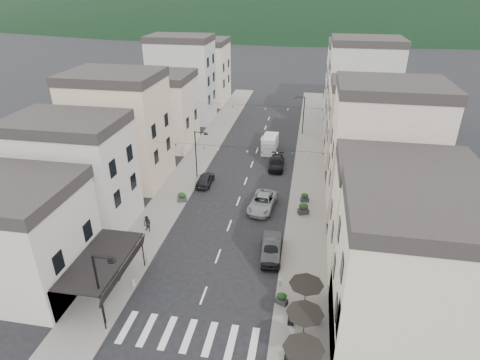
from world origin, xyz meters
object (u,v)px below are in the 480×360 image
object	(u,v)px
parked_car_a	(271,251)
pedestrian_a	(132,240)
parked_car_d	(277,163)
parked_car_e	(205,179)
delivery_van	(270,143)
pedestrian_b	(147,224)
parked_car_b	(271,248)
parked_car_c	(262,202)

from	to	relation	value
parked_car_a	pedestrian_a	xyz separation A→B (m)	(-12.37, -0.94, 0.26)
parked_car_d	parked_car_a	bearing A→B (deg)	-88.04
parked_car_e	delivery_van	world-z (taller)	delivery_van
pedestrian_a	pedestrian_b	xyz separation A→B (m)	(0.28, 2.86, -0.05)
pedestrian_b	pedestrian_a	bearing A→B (deg)	-75.15
parked_car_d	pedestrian_a	world-z (taller)	pedestrian_a
parked_car_b	pedestrian_b	size ratio (longest dim) A/B	2.75
parked_car_c	parked_car_e	distance (m)	8.59
parked_car_a	parked_car_b	xyz separation A→B (m)	(0.00, 0.46, 0.02)
parked_car_d	delivery_van	size ratio (longest dim) A/B	0.97
delivery_van	pedestrian_a	size ratio (longest dim) A/B	2.76
parked_car_c	pedestrian_b	bearing A→B (deg)	-142.02
parked_car_b	pedestrian_b	distance (m)	12.18
parked_car_a	delivery_van	xyz separation A→B (m)	(-2.80, 24.59, 0.40)
delivery_van	pedestrian_b	distance (m)	24.50
parked_car_a	delivery_van	world-z (taller)	delivery_van
parked_car_d	pedestrian_b	size ratio (longest dim) A/B	2.82
parked_car_c	delivery_van	bearing A→B (deg)	99.49
delivery_van	parked_car_c	bearing A→B (deg)	-85.10
parked_car_a	delivery_van	bearing A→B (deg)	91.65
parked_car_d	delivery_van	xyz separation A→B (m)	(-1.49, 5.66, 0.45)
parked_car_a	parked_car_e	distance (m)	15.68
parked_car_c	parked_car_d	xyz separation A→B (m)	(0.49, 10.58, -0.06)
delivery_van	pedestrian_a	bearing A→B (deg)	-109.17
parked_car_c	pedestrian_a	distance (m)	14.07
parked_car_a	pedestrian_a	distance (m)	12.40
parked_car_c	pedestrian_b	world-z (taller)	pedestrian_b
parked_car_a	parked_car_d	distance (m)	18.97
parked_car_e	pedestrian_b	bearing A→B (deg)	74.42
pedestrian_b	parked_car_e	bearing A→B (deg)	95.42
parked_car_c	pedestrian_a	size ratio (longest dim) A/B	3.03
parked_car_a	parked_car_c	world-z (taller)	parked_car_c
parked_car_b	pedestrian_a	bearing A→B (deg)	-176.39
parked_car_b	pedestrian_b	bearing A→B (deg)	170.29
parked_car_d	delivery_van	bearing A→B (deg)	102.75
parked_car_c	parked_car_d	size ratio (longest dim) A/B	1.13
parked_car_c	parked_car_a	bearing A→B (deg)	-71.87
parked_car_b	parked_car_c	bearing A→B (deg)	100.00
parked_car_c	parked_car_e	xyz separation A→B (m)	(-7.40, 4.35, -0.05)
pedestrian_a	parked_car_d	bearing A→B (deg)	49.03
parked_car_a	parked_car_b	world-z (taller)	parked_car_b
pedestrian_a	pedestrian_b	size ratio (longest dim) A/B	1.06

